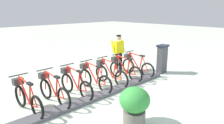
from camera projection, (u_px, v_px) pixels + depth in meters
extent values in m
plane|color=#ADB9A4|center=(101.00, 96.00, 6.92)|extent=(60.00, 60.00, 0.00)
cube|color=#47474C|center=(101.00, 95.00, 6.91)|extent=(0.44, 6.38, 0.10)
cube|color=#38383D|center=(162.00, 60.00, 9.30)|extent=(0.28, 0.44, 1.20)
cube|color=#194C8C|center=(160.00, 52.00, 9.31)|extent=(0.03, 0.30, 0.40)
cube|color=black|center=(163.00, 46.00, 9.14)|extent=(0.36, 0.52, 0.08)
torus|color=black|center=(148.00, 70.00, 8.61)|extent=(0.67, 0.09, 0.67)
torus|color=black|center=(128.00, 66.00, 9.32)|extent=(0.67, 0.09, 0.67)
cylinder|color=red|center=(134.00, 61.00, 9.02)|extent=(0.60, 0.06, 0.70)
cylinder|color=red|center=(141.00, 63.00, 8.80)|extent=(0.16, 0.05, 0.61)
cylinder|color=red|center=(136.00, 55.00, 8.90)|extent=(0.69, 0.06, 0.11)
cylinder|color=red|center=(143.00, 70.00, 8.76)|extent=(0.43, 0.04, 0.09)
cylinder|color=red|center=(145.00, 63.00, 8.65)|extent=(0.33, 0.04, 0.56)
cylinder|color=red|center=(129.00, 59.00, 9.22)|extent=(0.10, 0.04, 0.62)
cube|color=black|center=(142.00, 56.00, 8.68)|extent=(0.22, 0.11, 0.06)
cylinder|color=black|center=(130.00, 51.00, 9.11)|extent=(0.05, 0.54, 0.03)
cube|color=#2D2D2D|center=(128.00, 56.00, 9.24)|extent=(0.21, 0.29, 0.18)
torus|color=black|center=(135.00, 75.00, 8.07)|extent=(0.67, 0.09, 0.67)
torus|color=black|center=(116.00, 69.00, 8.78)|extent=(0.67, 0.09, 0.67)
cylinder|color=red|center=(122.00, 64.00, 8.48)|extent=(0.60, 0.06, 0.70)
cylinder|color=red|center=(128.00, 67.00, 8.26)|extent=(0.16, 0.05, 0.61)
cylinder|color=red|center=(123.00, 57.00, 8.37)|extent=(0.69, 0.06, 0.11)
cylinder|color=red|center=(131.00, 74.00, 8.22)|extent=(0.43, 0.04, 0.09)
cylinder|color=red|center=(133.00, 67.00, 8.11)|extent=(0.33, 0.04, 0.56)
cylinder|color=red|center=(116.00, 62.00, 8.69)|extent=(0.10, 0.04, 0.62)
cube|color=black|center=(130.00, 59.00, 8.14)|extent=(0.22, 0.11, 0.06)
cylinder|color=black|center=(117.00, 54.00, 8.58)|extent=(0.05, 0.54, 0.03)
cube|color=#2D2D2D|center=(115.00, 59.00, 8.70)|extent=(0.21, 0.29, 0.18)
torus|color=black|center=(121.00, 79.00, 7.53)|extent=(0.67, 0.09, 0.67)
torus|color=black|center=(102.00, 73.00, 8.24)|extent=(0.67, 0.09, 0.67)
cylinder|color=red|center=(108.00, 68.00, 7.94)|extent=(0.60, 0.06, 0.70)
cylinder|color=red|center=(114.00, 71.00, 7.72)|extent=(0.16, 0.05, 0.61)
cylinder|color=red|center=(109.00, 61.00, 7.83)|extent=(0.69, 0.06, 0.11)
cylinder|color=red|center=(117.00, 79.00, 7.68)|extent=(0.43, 0.04, 0.09)
cylinder|color=red|center=(118.00, 71.00, 7.57)|extent=(0.33, 0.04, 0.56)
cylinder|color=red|center=(102.00, 66.00, 8.15)|extent=(0.10, 0.04, 0.62)
cube|color=black|center=(115.00, 63.00, 7.60)|extent=(0.22, 0.11, 0.06)
cylinder|color=black|center=(103.00, 57.00, 8.04)|extent=(0.05, 0.54, 0.03)
cube|color=#2D2D2D|center=(101.00, 62.00, 8.17)|extent=(0.21, 0.29, 0.18)
torus|color=black|center=(105.00, 85.00, 7.00)|extent=(0.67, 0.09, 0.67)
torus|color=black|center=(86.00, 78.00, 7.70)|extent=(0.67, 0.09, 0.67)
cylinder|color=red|center=(91.00, 72.00, 7.40)|extent=(0.60, 0.06, 0.70)
cylinder|color=red|center=(98.00, 75.00, 7.18)|extent=(0.16, 0.05, 0.61)
cylinder|color=red|center=(92.00, 65.00, 7.29)|extent=(0.69, 0.06, 0.11)
cylinder|color=red|center=(101.00, 84.00, 7.15)|extent=(0.43, 0.04, 0.09)
cylinder|color=red|center=(102.00, 76.00, 7.03)|extent=(0.33, 0.04, 0.56)
cylinder|color=red|center=(86.00, 70.00, 7.61)|extent=(0.10, 0.04, 0.62)
cube|color=black|center=(99.00, 67.00, 7.06)|extent=(0.22, 0.11, 0.06)
cylinder|color=black|center=(86.00, 61.00, 7.50)|extent=(0.05, 0.54, 0.03)
cube|color=#2D2D2D|center=(84.00, 66.00, 7.63)|extent=(0.21, 0.29, 0.18)
torus|color=black|center=(86.00, 91.00, 6.46)|extent=(0.67, 0.09, 0.67)
torus|color=black|center=(67.00, 83.00, 7.17)|extent=(0.67, 0.09, 0.67)
cylinder|color=red|center=(73.00, 77.00, 6.86)|extent=(0.60, 0.06, 0.70)
cylinder|color=red|center=(79.00, 81.00, 6.64)|extent=(0.16, 0.05, 0.61)
cylinder|color=red|center=(73.00, 69.00, 6.75)|extent=(0.69, 0.06, 0.11)
cylinder|color=red|center=(82.00, 90.00, 6.61)|extent=(0.43, 0.04, 0.09)
cylinder|color=red|center=(83.00, 82.00, 6.49)|extent=(0.33, 0.04, 0.56)
cylinder|color=red|center=(67.00, 75.00, 7.07)|extent=(0.10, 0.04, 0.62)
cube|color=black|center=(80.00, 71.00, 6.52)|extent=(0.22, 0.11, 0.06)
cylinder|color=black|center=(67.00, 65.00, 6.96)|extent=(0.05, 0.54, 0.03)
cube|color=#2D2D2D|center=(66.00, 70.00, 7.09)|extent=(0.21, 0.29, 0.18)
torus|color=black|center=(64.00, 99.00, 5.92)|extent=(0.67, 0.09, 0.67)
torus|color=black|center=(46.00, 89.00, 6.63)|extent=(0.67, 0.09, 0.67)
cylinder|color=red|center=(50.00, 83.00, 6.33)|extent=(0.60, 0.06, 0.70)
cylinder|color=red|center=(57.00, 87.00, 6.10)|extent=(0.16, 0.05, 0.61)
cylinder|color=red|center=(51.00, 74.00, 6.21)|extent=(0.69, 0.06, 0.11)
cylinder|color=red|center=(60.00, 97.00, 6.07)|extent=(0.43, 0.04, 0.09)
cylinder|color=red|center=(61.00, 88.00, 5.95)|extent=(0.33, 0.04, 0.56)
cylinder|color=red|center=(45.00, 80.00, 6.53)|extent=(0.10, 0.04, 0.62)
cube|color=black|center=(57.00, 77.00, 5.98)|extent=(0.22, 0.11, 0.06)
cylinder|color=black|center=(45.00, 69.00, 6.42)|extent=(0.05, 0.54, 0.03)
cube|color=#2D2D2D|center=(44.00, 75.00, 6.55)|extent=(0.21, 0.29, 0.18)
torus|color=black|center=(37.00, 108.00, 5.38)|extent=(0.67, 0.09, 0.67)
torus|color=black|center=(20.00, 96.00, 6.09)|extent=(0.67, 0.09, 0.67)
cylinder|color=red|center=(24.00, 90.00, 5.79)|extent=(0.60, 0.06, 0.70)
cylinder|color=red|center=(30.00, 95.00, 5.56)|extent=(0.16, 0.05, 0.61)
cylinder|color=red|center=(24.00, 81.00, 5.67)|extent=(0.69, 0.06, 0.11)
cylinder|color=red|center=(34.00, 106.00, 5.53)|extent=(0.43, 0.04, 0.09)
cylinder|color=red|center=(34.00, 96.00, 5.41)|extent=(0.33, 0.04, 0.56)
cylinder|color=red|center=(20.00, 87.00, 5.99)|extent=(0.10, 0.04, 0.62)
cube|color=black|center=(30.00, 84.00, 5.44)|extent=(0.22, 0.11, 0.06)
cylinder|color=black|center=(19.00, 75.00, 5.88)|extent=(0.05, 0.54, 0.03)
cube|color=#2D2D2D|center=(18.00, 81.00, 6.01)|extent=(0.21, 0.29, 0.18)
cube|color=white|center=(116.00, 69.00, 9.82)|extent=(0.28, 0.18, 0.10)
cube|color=white|center=(121.00, 69.00, 9.82)|extent=(0.28, 0.18, 0.10)
cylinder|color=black|center=(117.00, 62.00, 9.68)|extent=(0.15, 0.15, 0.82)
cylinder|color=black|center=(121.00, 61.00, 9.77)|extent=(0.15, 0.15, 0.82)
cube|color=yellow|center=(119.00, 47.00, 9.56)|extent=(0.36, 0.46, 0.56)
cylinder|color=yellow|center=(113.00, 47.00, 9.52)|extent=(0.35, 0.19, 0.57)
cylinder|color=yellow|center=(123.00, 46.00, 9.75)|extent=(0.35, 0.19, 0.57)
sphere|color=tan|center=(119.00, 38.00, 9.45)|extent=(0.22, 0.22, 0.22)
cylinder|color=black|center=(119.00, 36.00, 9.44)|extent=(0.22, 0.22, 0.06)
cylinder|color=#59544C|center=(134.00, 117.00, 5.22)|extent=(0.56, 0.56, 0.35)
ellipsoid|color=#2D8032|center=(135.00, 100.00, 5.10)|extent=(0.76, 0.76, 0.64)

